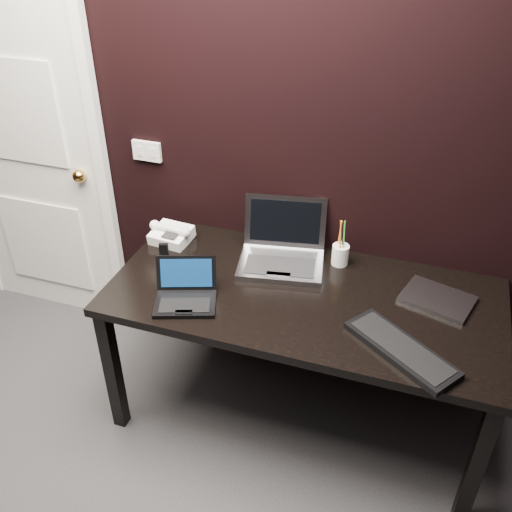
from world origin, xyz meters
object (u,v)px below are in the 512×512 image
(ext_keyboard, at_px, (401,349))
(pen_cup, at_px, (340,254))
(desk_phone, at_px, (171,234))
(mobile_phone, at_px, (164,254))
(netbook, at_px, (186,295))
(silver_laptop, at_px, (282,252))
(door, at_px, (25,148))
(desk, at_px, (303,308))
(closed_laptop, at_px, (437,299))

(ext_keyboard, xyz_separation_m, pen_cup, (-0.34, 0.51, 0.04))
(desk_phone, bearing_deg, mobile_phone, -75.73)
(netbook, bearing_deg, silver_laptop, 54.21)
(door, xyz_separation_m, silver_laptop, (1.49, -0.17, -0.25))
(desk_phone, bearing_deg, pen_cup, 5.07)
(netbook, height_order, pen_cup, pen_cup)
(netbook, distance_m, pen_cup, 0.75)
(door, height_order, desk_phone, door)
(desk, height_order, ext_keyboard, ext_keyboard)
(desk, distance_m, desk_phone, 0.77)
(closed_laptop, height_order, mobile_phone, mobile_phone)
(door, height_order, mobile_phone, door)
(desk_phone, xyz_separation_m, pen_cup, (0.83, 0.07, 0.01))
(desk, xyz_separation_m, closed_laptop, (0.55, 0.13, 0.09))
(door, xyz_separation_m, netbook, (1.19, -0.59, -0.27))
(door, height_order, closed_laptop, door)
(desk_phone, bearing_deg, door, 169.51)
(ext_keyboard, distance_m, mobile_phone, 1.17)
(silver_laptop, height_order, closed_laptop, silver_laptop)
(desk, bearing_deg, pen_cup, 70.25)
(door, bearing_deg, silver_laptop, -6.38)
(silver_laptop, relative_size, pen_cup, 1.92)
(ext_keyboard, xyz_separation_m, desk_phone, (-1.17, 0.44, 0.03))
(door, relative_size, desk_phone, 9.43)
(door, xyz_separation_m, desk, (1.65, -0.38, -0.38))
(mobile_phone, height_order, pen_cup, pen_cup)
(netbook, height_order, desk_phone, netbook)
(silver_laptop, xyz_separation_m, ext_keyboard, (0.61, -0.44, -0.04))
(desk, bearing_deg, ext_keyboard, -27.91)
(desk, height_order, closed_laptop, closed_laptop)
(netbook, bearing_deg, pen_cup, 40.95)
(desk_phone, bearing_deg, netbook, -57.30)
(closed_laptop, bearing_deg, netbook, -161.29)
(silver_laptop, xyz_separation_m, closed_laptop, (0.72, -0.07, -0.04))
(ext_keyboard, height_order, mobile_phone, mobile_phone)
(mobile_phone, bearing_deg, closed_laptop, 4.32)
(ext_keyboard, bearing_deg, mobile_phone, 166.31)
(desk, relative_size, ext_keyboard, 3.62)
(silver_laptop, relative_size, ext_keyboard, 0.94)
(ext_keyboard, distance_m, desk_phone, 1.25)
(pen_cup, bearing_deg, mobile_phone, -163.19)
(netbook, bearing_deg, desk, 24.39)
(desk, height_order, desk_phone, desk_phone)
(door, relative_size, silver_laptop, 4.82)
(netbook, distance_m, mobile_phone, 0.34)
(silver_laptop, bearing_deg, desk, -52.31)
(door, xyz_separation_m, desk_phone, (0.92, -0.17, -0.26))
(desk, distance_m, ext_keyboard, 0.51)
(ext_keyboard, distance_m, closed_laptop, 0.39)
(desk, relative_size, closed_laptop, 5.11)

